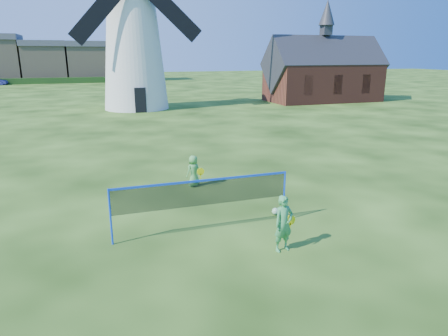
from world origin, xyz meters
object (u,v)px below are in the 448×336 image
badminton_net (203,194)px  play_ball (275,211)px  windmill (133,40)px  chapel (323,74)px  player_boy (194,171)px  player_girl (284,224)px

badminton_net → play_ball: size_ratio=22.95×
windmill → play_ball: size_ratio=77.06×
windmill → chapel: 20.03m
badminton_net → player_boy: 4.16m
chapel → player_girl: chapel is taller
windmill → player_girl: size_ratio=11.51×
windmill → player_boy: windmill is taller
windmill → player_girl: 30.07m
chapel → player_girl: size_ratio=8.26×
player_girl → player_boy: (-0.88, 5.78, -0.14)m
play_ball → player_girl: bearing=-111.0°
player_girl → play_ball: bearing=58.5°
chapel → badminton_net: size_ratio=2.41×
player_boy → play_ball: 3.99m
windmill → chapel: bearing=0.5°
chapel → play_ball: 33.38m
chapel → player_boy: (-20.39, -23.98, -2.29)m
chapel → player_boy: chapel is taller
play_ball → badminton_net: bearing=-168.8°
play_ball → windmill: bearing=92.3°
chapel → play_ball: chapel is taller
windmill → play_ball: bearing=-87.7°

